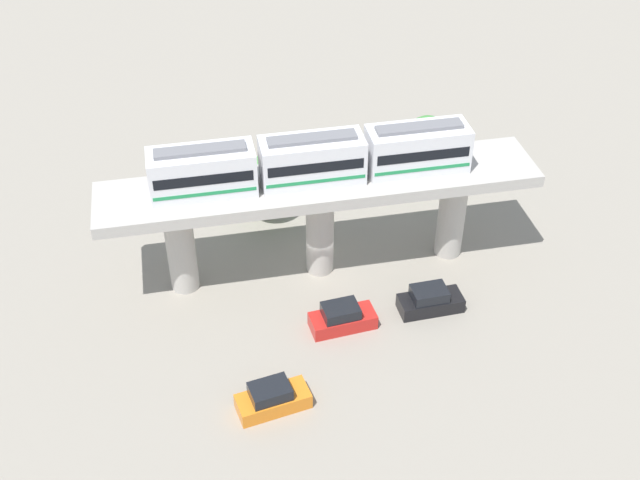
{
  "coord_description": "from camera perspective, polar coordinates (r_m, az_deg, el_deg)",
  "views": [
    {
      "loc": [
        -42.24,
        8.57,
        36.07
      ],
      "look_at": [
        -2.5,
        0.5,
        4.48
      ],
      "focal_mm": 44.85,
      "sensor_mm": 36.0,
      "label": 1
    }
  ],
  "objects": [
    {
      "name": "viaduct",
      "position": [
        52.74,
        -0.01,
        2.72
      ],
      "size": [
        5.2,
        28.85,
        7.47
      ],
      "color": "#B7B2AA",
      "rests_on": "ground"
    },
    {
      "name": "parked_car_black",
      "position": [
        53.02,
        7.86,
        -4.3
      ],
      "size": [
        1.95,
        4.26,
        1.76
      ],
      "rotation": [
        0.0,
        0.0,
        0.04
      ],
      "color": "black",
      "rests_on": "ground"
    },
    {
      "name": "ground_plane",
      "position": [
        56.2,
        -0.01,
        -2.01
      ],
      "size": [
        120.0,
        120.0,
        0.0
      ],
      "primitive_type": "plane",
      "color": "gray"
    },
    {
      "name": "tree_near_viaduct",
      "position": [
        58.98,
        -3.93,
        4.23
      ],
      "size": [
        3.79,
        3.79,
        5.35
      ],
      "color": "brown",
      "rests_on": "ground"
    },
    {
      "name": "parked_car_red",
      "position": [
        51.34,
        1.59,
        -5.58
      ],
      "size": [
        2.19,
        4.35,
        1.76
      ],
      "rotation": [
        0.0,
        0.0,
        0.09
      ],
      "color": "red",
      "rests_on": "ground"
    },
    {
      "name": "parked_car_orange",
      "position": [
        46.77,
        -3.42,
        -11.23
      ],
      "size": [
        2.51,
        4.45,
        1.76
      ],
      "rotation": [
        0.0,
        0.0,
        0.18
      ],
      "color": "orange",
      "rests_on": "ground"
    },
    {
      "name": "train",
      "position": [
        50.81,
        -0.56,
        5.73
      ],
      "size": [
        2.64,
        20.5,
        3.24
      ],
      "color": "white",
      "rests_on": "viaduct"
    },
    {
      "name": "tree_mid_lot",
      "position": [
        64.64,
        7.67,
        7.19
      ],
      "size": [
        3.67,
        3.67,
        5.24
      ],
      "color": "brown",
      "rests_on": "ground"
    }
  ]
}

